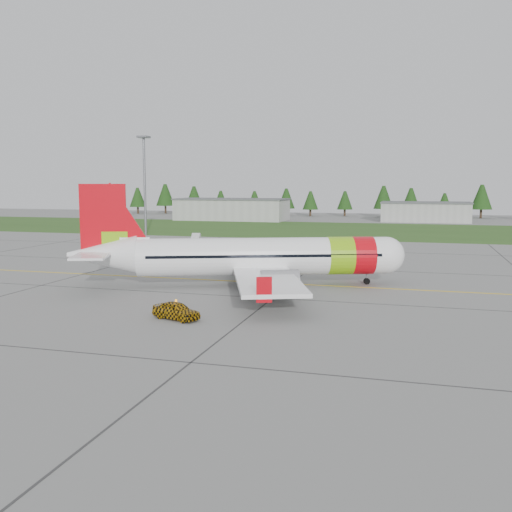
% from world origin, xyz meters
% --- Properties ---
extents(ground, '(320.00, 320.00, 0.00)m').
position_xyz_m(ground, '(0.00, 0.00, 0.00)').
color(ground, gray).
rests_on(ground, ground).
extents(aircraft, '(33.50, 31.84, 10.58)m').
position_xyz_m(aircraft, '(6.69, 5.92, 3.05)').
color(aircraft, white).
rests_on(aircraft, ground).
extents(follow_me_car, '(1.86, 2.01, 4.09)m').
position_xyz_m(follow_me_car, '(4.73, -10.07, 2.05)').
color(follow_me_car, '#D0960B').
rests_on(follow_me_car, ground).
extents(service_van, '(1.86, 1.81, 4.35)m').
position_xyz_m(service_van, '(-17.07, 48.87, 2.18)').
color(service_van, silver).
rests_on(service_van, ground).
extents(grass_strip, '(320.00, 50.00, 0.03)m').
position_xyz_m(grass_strip, '(0.00, 82.00, 0.01)').
color(grass_strip, '#30561E').
rests_on(grass_strip, ground).
extents(taxi_guideline, '(120.00, 0.25, 0.02)m').
position_xyz_m(taxi_guideline, '(0.00, 8.00, 0.01)').
color(taxi_guideline, gold).
rests_on(taxi_guideline, ground).
extents(hangar_west, '(32.00, 14.00, 6.00)m').
position_xyz_m(hangar_west, '(-30.00, 110.00, 3.00)').
color(hangar_west, '#A8A8A3').
rests_on(hangar_west, ground).
extents(hangar_east, '(24.00, 12.00, 5.20)m').
position_xyz_m(hangar_east, '(25.00, 118.00, 2.60)').
color(hangar_east, '#A8A8A3').
rests_on(hangar_east, ground).
extents(floodlight_mast, '(0.50, 0.50, 20.00)m').
position_xyz_m(floodlight_mast, '(-32.00, 58.00, 10.00)').
color(floodlight_mast, slate).
rests_on(floodlight_mast, ground).
extents(treeline, '(160.00, 8.00, 10.00)m').
position_xyz_m(treeline, '(0.00, 138.00, 5.00)').
color(treeline, '#1C3F14').
rests_on(treeline, ground).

